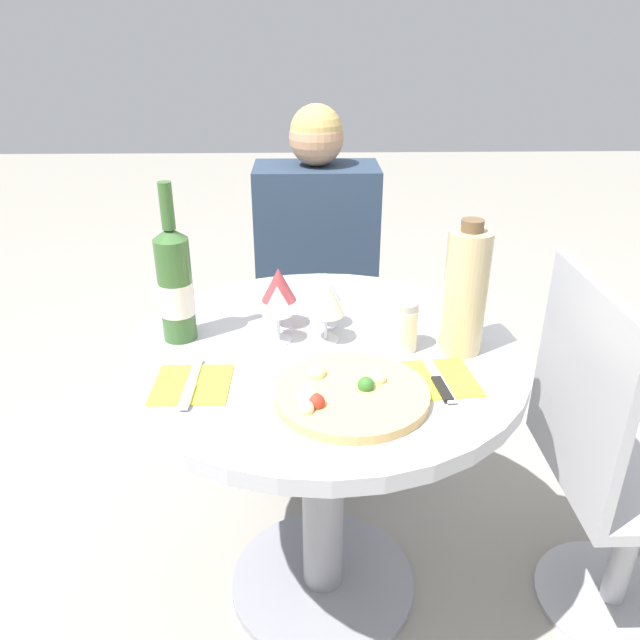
% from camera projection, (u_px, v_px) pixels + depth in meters
% --- Properties ---
extents(ground_plane, '(12.00, 12.00, 0.00)m').
position_uv_depth(ground_plane, '(323.00, 584.00, 1.70)').
color(ground_plane, gray).
rests_on(ground_plane, ground).
extents(dining_table, '(0.88, 0.88, 0.73)m').
position_uv_depth(dining_table, '(323.00, 415.00, 1.45)').
color(dining_table, gray).
rests_on(dining_table, ground_plane).
extents(chair_behind_diner, '(0.43, 0.43, 0.90)m').
position_uv_depth(chair_behind_diner, '(317.00, 309.00, 2.26)').
color(chair_behind_diner, '#ADADB2').
rests_on(chair_behind_diner, ground_plane).
extents(seated_diner, '(0.40, 0.46, 1.15)m').
position_uv_depth(seated_diner, '(318.00, 309.00, 2.10)').
color(seated_diner, '#28384C').
rests_on(seated_diner, ground_plane).
extents(chair_empty_side, '(0.43, 0.43, 0.90)m').
position_uv_depth(chair_empty_side, '(618.00, 470.00, 1.46)').
color(chair_empty_side, '#ADADB2').
rests_on(chair_empty_side, ground_plane).
extents(pizza_large, '(0.30, 0.30, 0.05)m').
position_uv_depth(pizza_large, '(348.00, 394.00, 1.18)').
color(pizza_large, '#DBB26B').
rests_on(pizza_large, dining_table).
extents(wine_bottle, '(0.08, 0.08, 0.36)m').
position_uv_depth(wine_bottle, '(175.00, 285.00, 1.36)').
color(wine_bottle, '#38602D').
rests_on(wine_bottle, dining_table).
extents(tall_carafe, '(0.09, 0.09, 0.29)m').
position_uv_depth(tall_carafe, '(465.00, 291.00, 1.31)').
color(tall_carafe, tan).
rests_on(tall_carafe, dining_table).
extents(sugar_shaker, '(0.07, 0.07, 0.11)m').
position_uv_depth(sugar_shaker, '(403.00, 326.00, 1.35)').
color(sugar_shaker, silver).
rests_on(sugar_shaker, dining_table).
extents(wine_glass_back_left, '(0.08, 0.08, 0.15)m').
position_uv_depth(wine_glass_back_left, '(279.00, 285.00, 1.43)').
color(wine_glass_back_left, silver).
rests_on(wine_glass_back_left, dining_table).
extents(wine_glass_front_left, '(0.07, 0.07, 0.13)m').
position_uv_depth(wine_glass_front_left, '(278.00, 302.00, 1.36)').
color(wine_glass_front_left, silver).
rests_on(wine_glass_front_left, dining_table).
extents(wine_glass_front_right, '(0.08, 0.08, 0.14)m').
position_uv_depth(wine_glass_front_right, '(326.00, 298.00, 1.36)').
color(wine_glass_front_right, silver).
rests_on(wine_glass_front_right, dining_table).
extents(wine_glass_back_right, '(0.08, 0.08, 0.13)m').
position_uv_depth(wine_glass_back_right, '(325.00, 288.00, 1.43)').
color(wine_glass_back_right, silver).
rests_on(wine_glass_back_right, dining_table).
extents(place_setting_left, '(0.15, 0.19, 0.01)m').
position_uv_depth(place_setting_left, '(192.00, 385.00, 1.23)').
color(place_setting_left, yellow).
rests_on(place_setting_left, dining_table).
extents(place_setting_right, '(0.17, 0.19, 0.01)m').
position_uv_depth(place_setting_right, '(437.00, 379.00, 1.25)').
color(place_setting_right, yellow).
rests_on(place_setting_right, dining_table).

